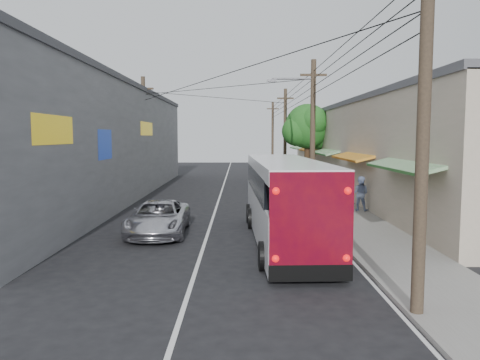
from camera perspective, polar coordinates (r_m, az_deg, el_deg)
The scene contains 13 objects.
ground at distance 12.67m, azimuth -6.11°, elevation -12.98°, with size 120.00×120.00×0.00m, color black.
sidewalk at distance 32.61m, azimuth 9.10°, elevation -1.64°, with size 3.00×80.00×0.12m, color slate.
building_right at distance 35.32m, azimuth 15.88°, elevation 3.79°, with size 7.09×40.00×6.25m.
building_left at distance 31.51m, azimuth -18.25°, elevation 4.47°, with size 7.20×36.00×7.25m.
utility_poles at distance 32.34m, azimuth 3.17°, elevation 5.59°, with size 11.80×45.28×8.00m.
street_tree at distance 38.39m, azimuth 8.32°, elevation 6.31°, with size 4.40×4.00×6.60m.
coach_bus at distance 17.66m, azimuth 5.45°, elevation -2.39°, with size 2.76×10.85×3.11m.
jeepney at distance 19.31m, azimuth -9.91°, elevation -4.58°, with size 2.25×4.89×1.36m, color silver.
parked_suv at distance 28.84m, azimuth 6.49°, elevation -1.07°, with size 2.18×5.35×1.55m, color #A09FA7.
parked_car_mid at distance 38.23m, azimuth 4.87°, elevation 0.54°, with size 1.89×4.70×1.60m, color #2A292F.
parked_car_far at distance 41.22m, azimuth 3.40°, elevation 0.89°, with size 1.68×4.81×1.58m, color black.
pedestrian_near at distance 22.95m, azimuth 10.23°, elevation -2.57°, with size 0.54×0.35×1.47m, color #C66888.
pedestrian_far at distance 25.14m, azimuth 14.44°, elevation -1.60°, with size 0.87×0.68×1.80m, color #8FA3D0.
Camera 1 is at (1.29, -11.96, 3.97)m, focal length 35.00 mm.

